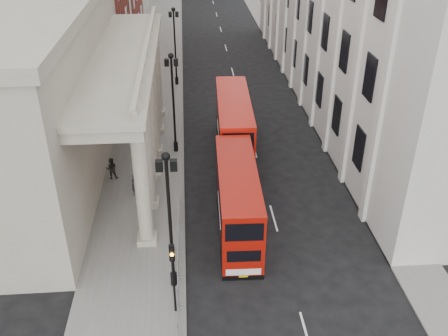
# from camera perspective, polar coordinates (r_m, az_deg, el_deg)

# --- Properties ---
(sidewalk_west) EXTENTS (6.00, 140.00, 0.12)m
(sidewalk_west) POSITION_cam_1_polar(r_m,az_deg,el_deg) (51.05, -8.14, 7.03)
(sidewalk_west) COLOR slate
(sidewalk_west) RESTS_ON ground
(sidewalk_east) EXTENTS (3.00, 140.00, 0.12)m
(sidewalk_east) POSITION_cam_1_polar(r_m,az_deg,el_deg) (52.54, 10.26, 7.52)
(sidewalk_east) COLOR slate
(sidewalk_east) RESTS_ON ground
(kerb) EXTENTS (0.20, 140.00, 0.14)m
(kerb) POSITION_cam_1_polar(r_m,az_deg,el_deg) (50.93, -4.81, 7.19)
(kerb) COLOR slate
(kerb) RESTS_ON ground
(portico_building) EXTENTS (9.00, 28.00, 12.00)m
(portico_building) POSITION_cam_1_polar(r_m,az_deg,el_deg) (39.17, -20.71, 7.60)
(portico_building) COLOR gray
(portico_building) RESTS_ON ground
(lamp_post_south) EXTENTS (1.05, 0.44, 8.32)m
(lamp_post_south) POSITION_cam_1_polar(r_m,az_deg,el_deg) (25.66, -6.25, -5.17)
(lamp_post_south) COLOR black
(lamp_post_south) RESTS_ON sidewalk_west
(lamp_post_mid) EXTENTS (1.05, 0.44, 8.32)m
(lamp_post_mid) POSITION_cam_1_polar(r_m,az_deg,el_deg) (39.85, -5.84, 8.08)
(lamp_post_mid) COLOR black
(lamp_post_mid) RESTS_ON sidewalk_west
(lamp_post_north) EXTENTS (1.05, 0.44, 8.32)m
(lamp_post_north) POSITION_cam_1_polar(r_m,az_deg,el_deg) (55.05, -5.64, 14.22)
(lamp_post_north) COLOR black
(lamp_post_north) RESTS_ON sidewalk_west
(traffic_light) EXTENTS (0.28, 0.33, 4.30)m
(traffic_light) POSITION_cam_1_polar(r_m,az_deg,el_deg) (25.17, -5.87, -11.17)
(traffic_light) COLOR black
(traffic_light) RESTS_ON sidewalk_west
(crowd_barriers) EXTENTS (0.50, 18.75, 1.10)m
(crowd_barriers) POSITION_cam_1_polar(r_m,az_deg,el_deg) (26.99, -5.27, -14.74)
(crowd_barriers) COLOR gray
(crowd_barriers) RESTS_ON sidewalk_west
(bus_near) EXTENTS (2.68, 10.02, 4.30)m
(bus_near) POSITION_cam_1_polar(r_m,az_deg,el_deg) (31.47, 1.56, -3.57)
(bus_near) COLOR #9C0F07
(bus_near) RESTS_ON ground
(bus_far) EXTENTS (2.99, 10.87, 4.65)m
(bus_far) POSITION_cam_1_polar(r_m,az_deg,el_deg) (40.78, 1.12, 4.97)
(bus_far) COLOR #B71208
(bus_far) RESTS_ON ground
(pedestrian_a) EXTENTS (0.70, 0.58, 1.64)m
(pedestrian_a) POSITION_cam_1_polar(r_m,az_deg,el_deg) (35.95, -10.08, -1.89)
(pedestrian_a) COLOR black
(pedestrian_a) RESTS_ON sidewalk_west
(pedestrian_b) EXTENTS (0.89, 0.73, 1.70)m
(pedestrian_b) POSITION_cam_1_polar(r_m,az_deg,el_deg) (38.28, -12.73, -0.05)
(pedestrian_b) COLOR black
(pedestrian_b) RESTS_ON sidewalk_west
(pedestrian_c) EXTENTS (0.99, 0.77, 1.78)m
(pedestrian_c) POSITION_cam_1_polar(r_m,az_deg,el_deg) (43.71, -9.02, 4.31)
(pedestrian_c) COLOR black
(pedestrian_c) RESTS_ON sidewalk_west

